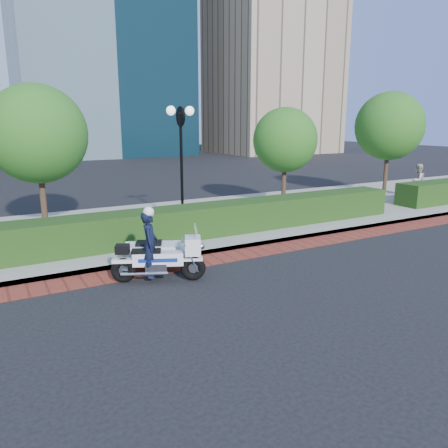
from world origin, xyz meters
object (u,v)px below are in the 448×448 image
lamppost (181,147)px  tree_b (37,134)px  tree_c (285,140)px  pedestrian (418,181)px  police_motorcycle (155,252)px  tree_d (390,126)px

lamppost → tree_b: tree_b is taller
tree_c → pedestrian: (7.11, -1.47, -2.06)m
police_motorcycle → tree_d: bearing=45.1°
police_motorcycle → lamppost: bearing=82.5°
lamppost → tree_c: bearing=13.3°
tree_d → police_motorcycle: size_ratio=2.36×
police_motorcycle → pedestrian: (15.25, 4.09, 0.34)m
police_motorcycle → pedestrian: bearing=39.3°
tree_b → pedestrian: (17.11, -1.47, -2.45)m
tree_b → police_motorcycle: tree_b is taller
tree_d → pedestrian: tree_d is taller
tree_c → police_motorcycle: 10.15m
tree_b → pedestrian: 17.35m
lamppost → police_motorcycle: lamppost is taller
tree_d → lamppost: bearing=-173.8°
tree_b → tree_d: (16.50, 0.00, 0.18)m
lamppost → tree_c: 5.65m
pedestrian → tree_b: bearing=-9.7°
tree_b → police_motorcycle: size_ratio=2.24×
tree_d → pedestrian: 3.07m
tree_b → tree_c: size_ratio=1.14×
lamppost → pedestrian: bearing=-0.8°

